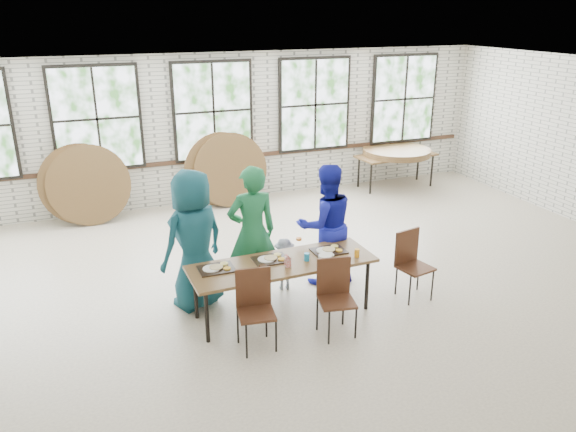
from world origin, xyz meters
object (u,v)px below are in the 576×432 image
(chair_near_left, at_px, (255,302))
(storage_table, at_px, (396,157))
(dining_table, at_px, (282,266))
(chair_near_right, at_px, (335,290))

(chair_near_left, xyz_separation_m, storage_table, (4.93, 4.86, 0.13))
(chair_near_left, bearing_deg, dining_table, 52.70)
(chair_near_right, bearing_deg, dining_table, 137.30)
(dining_table, xyz_separation_m, storage_table, (4.38, 4.33, -0.00))
(chair_near_right, height_order, storage_table, chair_near_right)
(dining_table, distance_m, chair_near_right, 0.78)
(chair_near_left, bearing_deg, storage_table, 53.38)
(dining_table, xyz_separation_m, chair_near_left, (-0.55, -0.53, -0.13))
(chair_near_right, bearing_deg, chair_near_left, -173.64)
(chair_near_left, xyz_separation_m, chair_near_right, (1.00, -0.08, 0.00))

